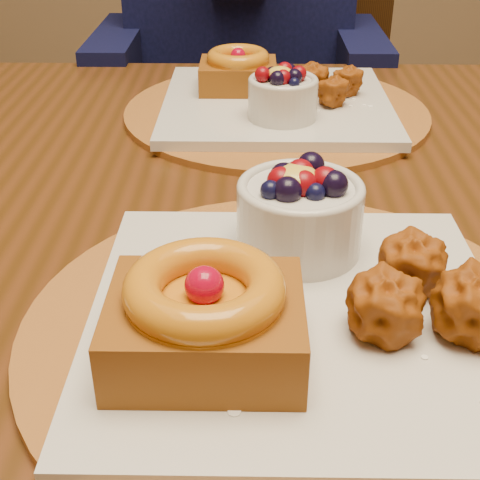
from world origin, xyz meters
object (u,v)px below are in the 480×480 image
dining_table (281,259)px  chair_far (282,100)px  place_setting_near (292,295)px  place_setting_far (275,100)px

dining_table → chair_far: bearing=87.4°
place_setting_near → place_setting_far: size_ratio=1.00×
dining_table → place_setting_far: (-0.00, 0.22, 0.10)m
dining_table → place_setting_near: (-0.00, -0.21, 0.11)m
dining_table → chair_far: 0.86m
place_setting_far → chair_far: chair_far is taller
chair_far → place_setting_near: bearing=-90.7°
place_setting_far → chair_far: size_ratio=0.38×
place_setting_far → chair_far: bearing=86.4°
dining_table → place_setting_near: size_ratio=4.21×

